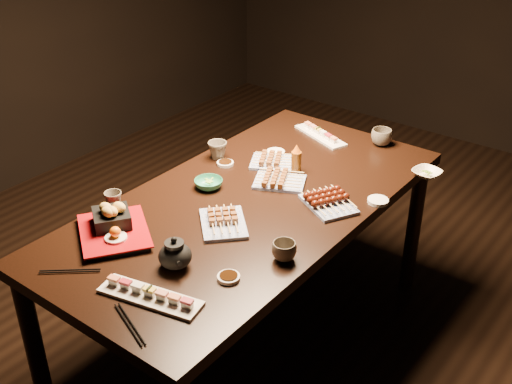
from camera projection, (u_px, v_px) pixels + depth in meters
ground at (253, 300)px, 3.25m from camera, size 5.00×5.00×0.00m
dining_table at (249, 274)px, 2.82m from camera, size 1.21×1.93×0.75m
sushi_platter_near at (150, 293)px, 2.08m from camera, size 0.37×0.17×0.04m
sushi_platter_far at (321, 133)px, 3.18m from camera, size 0.33×0.20×0.04m
yakitori_plate_center at (280, 178)px, 2.75m from camera, size 0.26×0.24×0.05m
yakitori_plate_right at (223, 219)px, 2.46m from camera, size 0.28×0.28×0.06m
yakitori_plate_left at (275, 159)px, 2.91m from camera, size 0.26×0.24×0.05m
tsukune_plate at (329, 200)px, 2.59m from camera, size 0.27×0.25×0.06m
edamame_bowl_green at (209, 184)px, 2.72m from camera, size 0.13×0.13×0.04m
edamame_bowl_cream at (427, 173)px, 2.82m from camera, size 0.14×0.14×0.03m
tempura_tray at (113, 223)px, 2.38m from camera, size 0.39×0.38×0.11m
teacup_near_left at (113, 200)px, 2.58m from camera, size 0.09×0.09×0.07m
teacup_mid_right at (284, 251)px, 2.26m from camera, size 0.11×0.11×0.07m
teacup_far_left at (218, 150)px, 2.96m from camera, size 0.11×0.11×0.08m
teacup_far_right at (382, 137)px, 3.09m from camera, size 0.13×0.13×0.08m
teapot at (175, 252)px, 2.21m from camera, size 0.19×0.19×0.12m
condiment_bottle at (296, 159)px, 2.82m from camera, size 0.05×0.05×0.14m
sauce_dish_west at (225, 163)px, 2.92m from camera, size 0.09×0.09×0.01m
sauce_dish_east at (378, 201)px, 2.62m from camera, size 0.10×0.10×0.02m
sauce_dish_se at (229, 277)px, 2.17m from camera, size 0.09×0.09×0.01m
sauce_dish_nw at (276, 152)px, 3.01m from camera, size 0.11×0.11×0.02m
chopsticks_near at (70, 271)px, 2.21m from camera, size 0.17×0.15×0.01m
chopsticks_se at (130, 324)px, 1.97m from camera, size 0.21×0.10×0.01m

